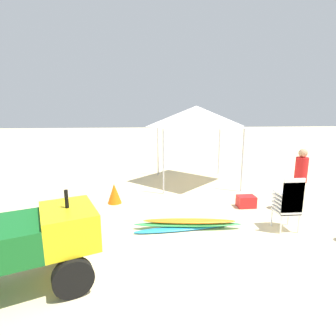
{
  "coord_description": "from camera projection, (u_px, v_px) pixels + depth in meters",
  "views": [
    {
      "loc": [
        -1.18,
        -4.65,
        2.71
      ],
      "look_at": [
        -0.42,
        2.6,
        1.13
      ],
      "focal_mm": 28.13,
      "sensor_mm": 36.0,
      "label": 1
    }
  ],
  "objects": [
    {
      "name": "ground",
      "position": [
        203.0,
        251.0,
        5.21
      ],
      "size": [
        80.0,
        80.0,
        0.0
      ],
      "primitive_type": "plane",
      "color": "beige"
    },
    {
      "name": "utility_cart",
      "position": [
        12.0,
        243.0,
        3.92
      ],
      "size": [
        2.81,
        2.06,
        1.5
      ],
      "color": "#146023",
      "rests_on": "ground"
    },
    {
      "name": "stacked_plastic_chairs",
      "position": [
        289.0,
        201.0,
        5.91
      ],
      "size": [
        0.48,
        0.48,
        1.29
      ],
      "color": "silver",
      "rests_on": "ground"
    },
    {
      "name": "surfboard_pile",
      "position": [
        187.0,
        225.0,
        6.15
      ],
      "size": [
        2.56,
        0.54,
        0.24
      ],
      "color": "#268CCC",
      "rests_on": "ground"
    },
    {
      "name": "lifeguard_near_right",
      "position": [
        301.0,
        176.0,
        7.06
      ],
      "size": [
        0.32,
        0.32,
        1.74
      ],
      "color": "#33598C",
      "rests_on": "ground"
    },
    {
      "name": "popup_canopy",
      "position": [
        196.0,
        116.0,
        9.7
      ],
      "size": [
        2.72,
        2.72,
        2.9
      ],
      "color": "#B2B2B7",
      "rests_on": "ground"
    },
    {
      "name": "traffic_cone_near",
      "position": [
        114.0,
        193.0,
        7.87
      ],
      "size": [
        0.42,
        0.42,
        0.6
      ],
      "primitive_type": "cone",
      "color": "orange",
      "rests_on": "ground"
    },
    {
      "name": "traffic_cone_far",
      "position": [
        28.0,
        219.0,
        6.16
      ],
      "size": [
        0.34,
        0.34,
        0.49
      ],
      "primitive_type": "cone",
      "color": "orange",
      "rests_on": "ground"
    },
    {
      "name": "cooler_box",
      "position": [
        246.0,
        201.0,
        7.56
      ],
      "size": [
        0.5,
        0.37,
        0.33
      ],
      "primitive_type": "cube",
      "color": "red",
      "rests_on": "ground"
    }
  ]
}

